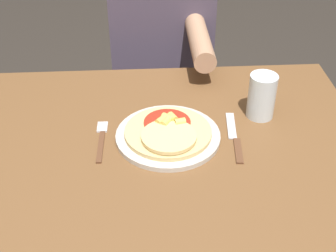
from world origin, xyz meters
The scene contains 7 objects.
dining_table centered at (0.00, 0.00, 0.62)m, with size 1.10×0.83×0.74m.
plate centered at (0.02, 0.03, 0.75)m, with size 0.28×0.28×0.01m.
pizza centered at (0.02, 0.02, 0.76)m, with size 0.23×0.23×0.04m.
fork centered at (-0.16, 0.04, 0.74)m, with size 0.03×0.18×0.00m.
knife centered at (0.19, 0.02, 0.74)m, with size 0.03×0.22×0.00m.
drinking_glass centered at (0.28, 0.12, 0.80)m, with size 0.08×0.08×0.13m.
person_diner centered at (0.03, 0.68, 0.66)m, with size 0.38×0.52×1.13m.
Camera 1 is at (-0.04, -0.96, 1.49)m, focal length 50.00 mm.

